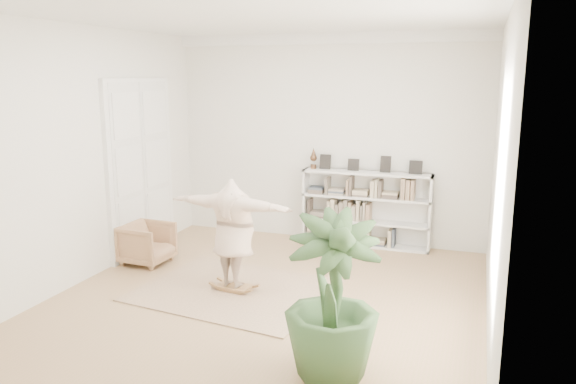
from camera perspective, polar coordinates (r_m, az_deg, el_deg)
The scene contains 9 objects.
floor at distance 7.56m, azimuth -2.18°, elevation -10.86°, with size 6.00×6.00×0.00m, color #9F8152.
room_shell at distance 9.79m, azimuth 4.12°, elevation 15.30°, with size 6.00×6.00×6.00m.
doors at distance 9.51m, azimuth -14.70°, elevation 2.29°, with size 0.09×1.78×2.92m.
bookshelf at distance 9.75m, azimuth 7.91°, elevation -1.79°, with size 2.20×0.35×1.64m.
armchair at distance 9.10m, azimuth -14.11°, elevation -5.09°, with size 0.69×0.71×0.64m, color tan.
rug at distance 7.85m, azimuth -5.47°, elevation -9.92°, with size 2.50×2.00×0.02m, color tan.
rocker_board at distance 7.83m, azimuth -5.48°, elevation -9.55°, with size 0.49×0.33×0.10m.
person at distance 7.58m, azimuth -5.59°, elevation -3.92°, with size 1.83×0.50×1.49m, color beige.
houseplant at distance 5.50m, azimuth 4.51°, elevation -10.59°, with size 0.92×0.92×1.64m, color #2E4C26.
Camera 1 is at (2.54, -6.49, 2.92)m, focal length 35.00 mm.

